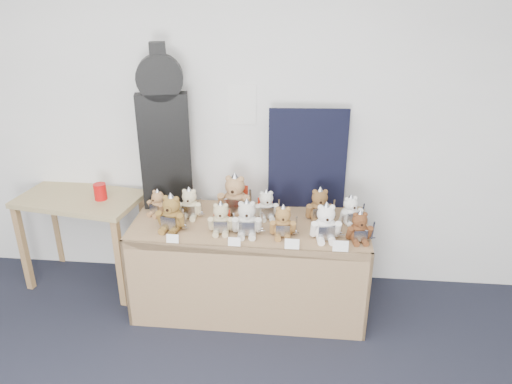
# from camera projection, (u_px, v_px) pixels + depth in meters

# --- Properties ---
(room_shell) EXTENTS (6.00, 6.00, 6.00)m
(room_shell) POSITION_uv_depth(u_px,v_px,m) (242.00, 104.00, 3.68)
(room_shell) COLOR silver
(room_shell) RESTS_ON floor
(display_table) EXTENTS (1.69, 0.71, 0.70)m
(display_table) POSITION_uv_depth(u_px,v_px,m) (249.00, 246.00, 3.57)
(display_table) COLOR #906B49
(display_table) RESTS_ON floor
(side_table) EXTENTS (0.99, 0.65, 0.77)m
(side_table) POSITION_uv_depth(u_px,v_px,m) (81.00, 211.00, 3.88)
(side_table) COLOR #A28457
(side_table) RESTS_ON floor
(guitar_case) EXTENTS (0.38, 0.19, 1.22)m
(guitar_case) POSITION_uv_depth(u_px,v_px,m) (164.00, 131.00, 3.60)
(guitar_case) COLOR black
(guitar_case) RESTS_ON display_table
(navy_board) EXTENTS (0.57, 0.05, 0.77)m
(navy_board) POSITION_uv_depth(u_px,v_px,m) (307.00, 160.00, 3.66)
(navy_board) COLOR black
(navy_board) RESTS_ON display_table
(red_cup) EXTENTS (0.09, 0.09, 0.13)m
(red_cup) POSITION_uv_depth(u_px,v_px,m) (100.00, 192.00, 3.76)
(red_cup) COLOR red
(red_cup) RESTS_ON side_table
(teddy_front_far_left) EXTENTS (0.24, 0.21, 0.29)m
(teddy_front_far_left) POSITION_uv_depth(u_px,v_px,m) (172.00, 214.00, 3.45)
(teddy_front_far_left) COLOR brown
(teddy_front_far_left) RESTS_ON display_table
(teddy_front_left) EXTENTS (0.20, 0.17, 0.25)m
(teddy_front_left) POSITION_uv_depth(u_px,v_px,m) (221.00, 219.00, 3.42)
(teddy_front_left) COLOR tan
(teddy_front_left) RESTS_ON display_table
(teddy_front_centre) EXTENTS (0.23, 0.19, 0.28)m
(teddy_front_centre) POSITION_uv_depth(u_px,v_px,m) (247.00, 219.00, 3.38)
(teddy_front_centre) COLOR beige
(teddy_front_centre) RESTS_ON display_table
(teddy_front_right) EXTENTS (0.20, 0.17, 0.25)m
(teddy_front_right) POSITION_uv_depth(u_px,v_px,m) (283.00, 223.00, 3.36)
(teddy_front_right) COLOR olive
(teddy_front_right) RESTS_ON display_table
(teddy_front_far_right) EXTENTS (0.24, 0.20, 0.28)m
(teddy_front_far_right) POSITION_uv_depth(u_px,v_px,m) (326.00, 223.00, 3.32)
(teddy_front_far_right) COLOR white
(teddy_front_far_right) RESTS_ON display_table
(teddy_front_end) EXTENTS (0.20, 0.17, 0.24)m
(teddy_front_end) POSITION_uv_depth(u_px,v_px,m) (359.00, 228.00, 3.31)
(teddy_front_end) COLOR brown
(teddy_front_end) RESTS_ON display_table
(teddy_back_left) EXTENTS (0.20, 0.16, 0.25)m
(teddy_back_left) POSITION_uv_depth(u_px,v_px,m) (190.00, 204.00, 3.63)
(teddy_back_left) COLOR beige
(teddy_back_left) RESTS_ON display_table
(teddy_back_centre_left) EXTENTS (0.28, 0.24, 0.34)m
(teddy_back_centre_left) POSITION_uv_depth(u_px,v_px,m) (235.00, 197.00, 3.66)
(teddy_back_centre_left) COLOR tan
(teddy_back_centre_left) RESTS_ON display_table
(teddy_back_centre_right) EXTENTS (0.20, 0.18, 0.24)m
(teddy_back_centre_right) POSITION_uv_depth(u_px,v_px,m) (266.00, 206.00, 3.62)
(teddy_back_centre_right) COLOR silver
(teddy_back_centre_right) RESTS_ON display_table
(teddy_back_right) EXTENTS (0.22, 0.19, 0.27)m
(teddy_back_right) POSITION_uv_depth(u_px,v_px,m) (319.00, 206.00, 3.58)
(teddy_back_right) COLOR brown
(teddy_back_right) RESTS_ON display_table
(teddy_back_end) EXTENTS (0.20, 0.19, 0.23)m
(teddy_back_end) POSITION_uv_depth(u_px,v_px,m) (350.00, 211.00, 3.54)
(teddy_back_end) COLOR white
(teddy_back_end) RESTS_ON display_table
(teddy_back_far_left) EXTENTS (0.17, 0.17, 0.21)m
(teddy_back_far_left) POSITION_uv_depth(u_px,v_px,m) (158.00, 204.00, 3.67)
(teddy_back_far_left) COLOR #A1754B
(teddy_back_far_left) RESTS_ON display_table
(entry_card_a) EXTENTS (0.08, 0.02, 0.06)m
(entry_card_a) POSITION_uv_depth(u_px,v_px,m) (173.00, 239.00, 3.30)
(entry_card_a) COLOR white
(entry_card_a) RESTS_ON display_table
(entry_card_b) EXTENTS (0.08, 0.02, 0.06)m
(entry_card_b) POSITION_uv_depth(u_px,v_px,m) (234.00, 242.00, 3.26)
(entry_card_b) COLOR white
(entry_card_b) RESTS_ON display_table
(entry_card_c) EXTENTS (0.09, 0.02, 0.07)m
(entry_card_c) POSITION_uv_depth(u_px,v_px,m) (292.00, 244.00, 3.23)
(entry_card_c) COLOR white
(entry_card_c) RESTS_ON display_table
(entry_card_d) EXTENTS (0.10, 0.02, 0.07)m
(entry_card_d) POSITION_uv_depth(u_px,v_px,m) (341.00, 246.00, 3.20)
(entry_card_d) COLOR white
(entry_card_d) RESTS_ON display_table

